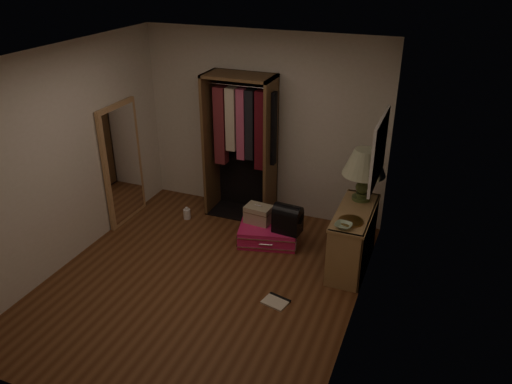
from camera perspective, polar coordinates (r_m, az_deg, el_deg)
ground at (r=5.99m, az=-6.11°, el=-10.18°), size 4.00×4.00×0.00m
room_walls at (r=5.25m, az=-5.93°, el=3.19°), size 3.52×4.02×2.60m
console_bookshelf at (r=6.19m, az=11.05°, el=-4.90°), size 0.42×1.12×0.75m
open_wardrobe at (r=6.93m, az=-1.54°, el=6.47°), size 1.00×0.50×2.05m
floor_mirror at (r=7.14m, az=-14.99°, el=3.13°), size 0.06×0.80×1.70m
pink_suitcase at (r=6.65m, az=1.40°, el=-4.78°), size 0.88×0.73×0.24m
train_case at (r=6.63m, az=0.28°, el=-2.53°), size 0.37×0.27×0.25m
black_bag at (r=6.38m, az=3.63°, el=-2.98°), size 0.37×0.26×0.39m
table_lamp at (r=6.08m, az=12.31°, el=3.22°), size 0.69×0.69×0.66m
brass_tray at (r=5.74m, az=10.78°, el=-3.28°), size 0.37×0.37×0.02m
ceramic_bowl at (r=5.61m, az=9.96°, el=-3.81°), size 0.21×0.21×0.05m
white_jug at (r=7.28m, az=-7.89°, el=-2.48°), size 0.11×0.11×0.18m
floor_book at (r=5.67m, az=2.34°, el=-12.35°), size 0.31×0.27×0.03m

